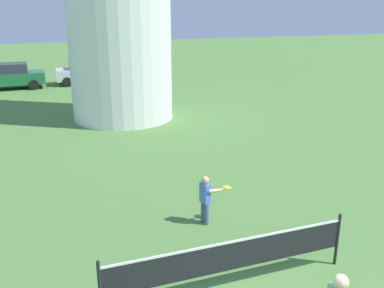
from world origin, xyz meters
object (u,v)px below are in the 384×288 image
tennis_net (231,256)px  parked_car_silver (87,71)px  parked_car_green (7,76)px  player_far (206,197)px

tennis_net → parked_car_silver: size_ratio=1.18×
parked_car_green → parked_car_silver: (4.84, 0.31, -0.00)m
parked_car_silver → player_far: bearing=-89.0°
tennis_net → parked_car_silver: bearing=89.6°
parked_car_silver → parked_car_green: bearing=-176.3°
parked_car_green → parked_car_silver: same height
parked_car_green → tennis_net: bearing=-78.1°
player_far → parked_car_green: size_ratio=0.27×
tennis_net → player_far: 2.48m
tennis_net → parked_car_silver: (0.15, 22.62, 0.13)m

